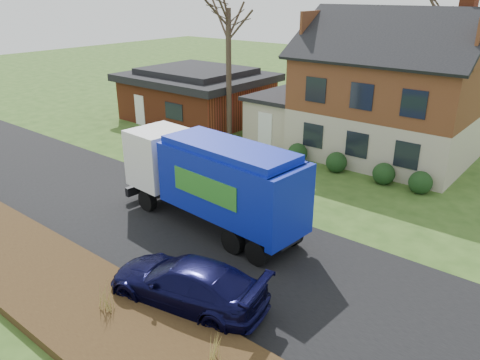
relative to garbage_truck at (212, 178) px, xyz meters
The scene contains 10 objects.
ground 2.38m from the garbage_truck, 106.22° to the right, with size 120.00×120.00×0.00m, color #2B4A18.
road 2.37m from the garbage_truck, 106.22° to the right, with size 80.00×7.00×0.02m, color black.
mulch_verge 6.68m from the garbage_truck, 92.81° to the right, with size 80.00×3.50×0.30m, color black.
main_house 13.03m from the garbage_truck, 84.76° to the left, with size 12.95×8.95×9.26m.
ranch_house 17.14m from the garbage_truck, 135.92° to the left, with size 9.80×8.20×3.70m.
garbage_truck is the anchor object (origin of this frame).
silver_sedan 4.84m from the garbage_truck, 128.50° to the left, with size 1.73×4.95×1.63m, color #989C9F.
navy_wagon 5.29m from the garbage_truck, 56.93° to the right, with size 2.06×5.06×1.47m, color black.
grass_clump_mid 6.57m from the garbage_truck, 76.55° to the right, with size 0.33×0.27×0.92m.
grass_clump_east 7.92m from the garbage_truck, 47.40° to the right, with size 0.34×0.28×0.84m.
Camera 1 is at (11.78, -11.34, 8.89)m, focal length 35.00 mm.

